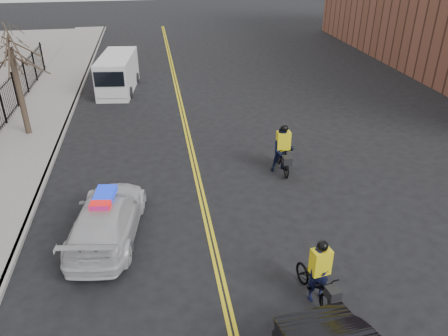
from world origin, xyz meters
The scene contains 10 objects.
ground centered at (0.00, 0.00, 0.00)m, with size 120.00×120.00×0.00m, color black.
center_line_left centered at (-0.08, 8.00, 0.01)m, with size 0.10×60.00×0.01m, color yellow.
center_line_right centered at (0.08, 8.00, 0.01)m, with size 0.10×60.00×0.01m, color yellow.
sidewalk centered at (-7.50, 8.00, 0.07)m, with size 3.00×60.00×0.15m, color gray.
curb centered at (-6.00, 8.00, 0.07)m, with size 0.20×60.00×0.15m, color gray.
street_tree centered at (-7.60, 10.00, 3.53)m, with size 3.20×3.20×4.80m.
police_cruiser centered at (-3.24, 1.14, 0.70)m, with size 2.61×5.04×1.56m.
cargo_van centered at (-3.61, 16.38, 1.05)m, with size 2.46×5.31×2.15m.
cyclist_near centered at (2.42, -2.58, 0.66)m, with size 1.00×2.01×1.89m.
cyclist_far centered at (3.50, 4.52, 0.80)m, with size 0.93×2.03×2.04m.
Camera 1 is at (-1.45, -10.75, 8.62)m, focal length 35.00 mm.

